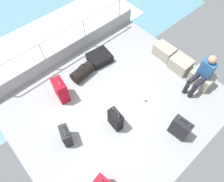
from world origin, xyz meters
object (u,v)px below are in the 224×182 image
(suitcase_2, at_px, (66,136))
(suitcase_4, at_px, (180,128))
(suitcase_0, at_px, (115,119))
(suitcase_5, at_px, (100,58))
(suitcase_1, at_px, (61,90))
(duffel_bag, at_px, (82,72))
(cargo_crate_1, at_px, (181,64))
(cargo_crate_2, at_px, (201,79))
(cargo_crate_0, at_px, (164,51))
(passenger_seated, at_px, (203,73))
(paper_cup, at_px, (145,100))

(suitcase_2, distance_m, suitcase_4, 2.59)
(suitcase_0, height_order, suitcase_5, suitcase_0)
(suitcase_1, height_order, duffel_bag, suitcase_1)
(suitcase_5, bearing_deg, cargo_crate_1, 41.08)
(cargo_crate_2, bearing_deg, suitcase_4, -72.40)
(cargo_crate_0, xyz_separation_m, suitcase_0, (0.71, -2.62, 0.11))
(passenger_seated, distance_m, suitcase_5, 2.85)
(cargo_crate_2, height_order, suitcase_1, suitcase_1)
(cargo_crate_2, height_order, suitcase_0, suitcase_0)
(cargo_crate_2, distance_m, suitcase_4, 1.71)
(cargo_crate_2, bearing_deg, cargo_crate_0, 178.11)
(cargo_crate_2, bearing_deg, passenger_seated, -90.00)
(suitcase_5, relative_size, paper_cup, 7.02)
(suitcase_0, relative_size, suitcase_1, 0.87)
(passenger_seated, distance_m, suitcase_0, 2.48)
(passenger_seated, xyz_separation_m, suitcase_2, (-1.09, -3.47, -0.33))
(cargo_crate_1, relative_size, suitcase_2, 0.89)
(suitcase_2, bearing_deg, passenger_seated, 72.62)
(cargo_crate_0, height_order, suitcase_4, suitcase_4)
(suitcase_2, height_order, paper_cup, suitcase_2)
(cargo_crate_2, bearing_deg, suitcase_2, -106.54)
(passenger_seated, distance_m, suitcase_2, 3.65)
(cargo_crate_1, height_order, cargo_crate_2, cargo_crate_2)
(passenger_seated, xyz_separation_m, suitcase_1, (-2.14, -2.88, -0.26))
(cargo_crate_0, relative_size, suitcase_2, 0.91)
(cargo_crate_1, distance_m, passenger_seated, 0.84)
(cargo_crate_2, height_order, suitcase_5, cargo_crate_2)
(suitcase_1, relative_size, suitcase_4, 1.15)
(passenger_seated, height_order, paper_cup, passenger_seated)
(duffel_bag, bearing_deg, suitcase_0, -10.41)
(suitcase_5, distance_m, paper_cup, 1.85)
(cargo_crate_1, distance_m, suitcase_0, 2.59)
(cargo_crate_2, distance_m, suitcase_1, 3.74)
(cargo_crate_2, bearing_deg, suitcase_1, -124.87)
(suitcase_2, relative_size, duffel_bag, 1.03)
(passenger_seated, bearing_deg, paper_cup, -114.49)
(cargo_crate_1, bearing_deg, cargo_crate_2, -1.49)
(cargo_crate_2, bearing_deg, duffel_bag, -136.05)
(passenger_seated, height_order, suitcase_5, passenger_seated)
(passenger_seated, bearing_deg, suitcase_2, -107.38)
(suitcase_4, xyz_separation_m, duffel_bag, (-2.86, -0.63, -0.13))
(cargo_crate_2, height_order, suitcase_2, suitcase_2)
(cargo_crate_0, height_order, cargo_crate_1, cargo_crate_0)
(cargo_crate_1, bearing_deg, passenger_seated, -16.19)
(suitcase_4, height_order, duffel_bag, suitcase_4)
(paper_cup, bearing_deg, passenger_seated, 65.51)
(suitcase_0, bearing_deg, passenger_seated, 75.26)
(cargo_crate_0, distance_m, suitcase_5, 1.94)
(passenger_seated, height_order, duffel_bag, passenger_seated)
(suitcase_1, height_order, suitcase_5, suitcase_1)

